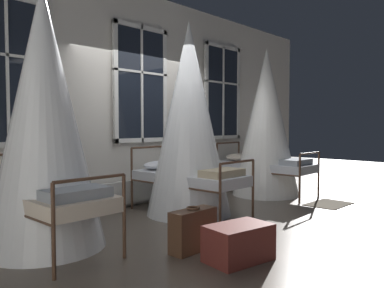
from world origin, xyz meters
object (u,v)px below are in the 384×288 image
object	(u,v)px
cot_second	(189,121)
travel_trunk	(239,243)
suitcase_dark	(193,230)
cot_third	(266,124)
cot_first	(44,120)

from	to	relation	value
cot_second	travel_trunk	size ratio (longest dim) A/B	4.48
suitcase_dark	travel_trunk	size ratio (longest dim) A/B	0.88
cot_second	cot_third	world-z (taller)	cot_second
cot_third	travel_trunk	world-z (taller)	cot_third
cot_first	cot_third	size ratio (longest dim) A/B	1.02
cot_second	cot_third	bearing A→B (deg)	-89.65
cot_first	travel_trunk	size ratio (longest dim) A/B	4.46
travel_trunk	suitcase_dark	bearing A→B (deg)	99.13
cot_third	suitcase_dark	world-z (taller)	cot_third
cot_third	cot_first	bearing A→B (deg)	89.16
cot_third	suitcase_dark	distance (m)	3.76
cot_first	suitcase_dark	bearing A→B (deg)	-140.96
cot_third	cot_second	bearing A→B (deg)	89.98
cot_second	suitcase_dark	world-z (taller)	cot_second
cot_third	suitcase_dark	bearing A→B (deg)	109.32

